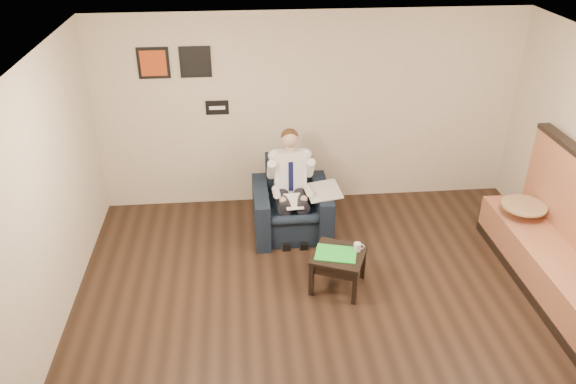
{
  "coord_description": "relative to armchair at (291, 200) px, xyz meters",
  "views": [
    {
      "loc": [
        -1.01,
        -4.46,
        4.24
      ],
      "look_at": [
        -0.48,
        1.2,
        1.1
      ],
      "focal_mm": 35.0,
      "sensor_mm": 36.0,
      "label": 1
    }
  ],
  "objects": [
    {
      "name": "ground",
      "position": [
        0.35,
        -2.06,
        -0.49
      ],
      "size": [
        6.0,
        6.0,
        0.0
      ],
      "primitive_type": "plane",
      "color": "black",
      "rests_on": "ground"
    },
    {
      "name": "wall_back",
      "position": [
        0.35,
        0.94,
        0.91
      ],
      "size": [
        6.0,
        0.02,
        2.8
      ],
      "primitive_type": "cube",
      "color": "beige",
      "rests_on": "ground"
    },
    {
      "name": "wall_left",
      "position": [
        -2.65,
        -2.06,
        0.91
      ],
      "size": [
        0.02,
        6.0,
        2.8
      ],
      "primitive_type": "cube",
      "color": "beige",
      "rests_on": "ground"
    },
    {
      "name": "ceiling",
      "position": [
        0.35,
        -2.06,
        2.31
      ],
      "size": [
        6.0,
        6.0,
        0.02
      ],
      "primitive_type": "cube",
      "color": "white",
      "rests_on": "wall_back"
    },
    {
      "name": "seating_sign",
      "position": [
        -0.95,
        0.92,
        1.01
      ],
      "size": [
        0.32,
        0.02,
        0.2
      ],
      "primitive_type": "cube",
      "color": "black",
      "rests_on": "wall_back"
    },
    {
      "name": "art_print_left",
      "position": [
        -1.75,
        0.92,
        1.66
      ],
      "size": [
        0.42,
        0.03,
        0.42
      ],
      "primitive_type": "cube",
      "color": "#B94116",
      "rests_on": "wall_back"
    },
    {
      "name": "art_print_right",
      "position": [
        -1.2,
        0.92,
        1.66
      ],
      "size": [
        0.42,
        0.03,
        0.42
      ],
      "primitive_type": "cube",
      "color": "black",
      "rests_on": "wall_back"
    },
    {
      "name": "armchair",
      "position": [
        0.0,
        0.0,
        0.0
      ],
      "size": [
        1.03,
        1.03,
        0.99
      ],
      "primitive_type": "cube",
      "rotation": [
        0.0,
        0.0,
        0.01
      ],
      "color": "black",
      "rests_on": "ground"
    },
    {
      "name": "seated_man",
      "position": [
        0.0,
        -0.13,
        0.18
      ],
      "size": [
        0.65,
        0.97,
        1.35
      ],
      "primitive_type": null,
      "rotation": [
        0.0,
        0.0,
        0.01
      ],
      "color": "silver",
      "rests_on": "armchair"
    },
    {
      "name": "lap_papers",
      "position": [
        0.0,
        -0.24,
        0.11
      ],
      "size": [
        0.25,
        0.34,
        0.01
      ],
      "primitive_type": "cube",
      "rotation": [
        0.0,
        0.0,
        0.08
      ],
      "color": "white",
      "rests_on": "seated_man"
    },
    {
      "name": "newspaper",
      "position": [
        0.41,
        -0.1,
        0.18
      ],
      "size": [
        0.46,
        0.56,
        0.01
      ],
      "primitive_type": "cube",
      "rotation": [
        0.0,
        0.0,
        0.06
      ],
      "color": "silver",
      "rests_on": "armchair"
    },
    {
      "name": "side_table",
      "position": [
        0.43,
        -1.26,
        -0.26
      ],
      "size": [
        0.75,
        0.75,
        0.47
      ],
      "primitive_type": "cube",
      "rotation": [
        0.0,
        0.0,
        -0.4
      ],
      "color": "black",
      "rests_on": "ground"
    },
    {
      "name": "green_folder",
      "position": [
        0.39,
        -1.26,
        -0.02
      ],
      "size": [
        0.54,
        0.44,
        0.01
      ],
      "primitive_type": "cube",
      "rotation": [
        0.0,
        0.0,
        -0.26
      ],
      "color": "#2BDB37",
      "rests_on": "side_table"
    },
    {
      "name": "coffee_mug",
      "position": [
        0.65,
        -1.21,
        0.02
      ],
      "size": [
        0.11,
        0.11,
        0.1
      ],
      "primitive_type": "cylinder",
      "rotation": [
        0.0,
        0.0,
        -0.4
      ],
      "color": "white",
      "rests_on": "side_table"
    },
    {
      "name": "smartphone",
      "position": [
        0.54,
        -1.12,
        -0.02
      ],
      "size": [
        0.16,
        0.14,
        0.01
      ],
      "primitive_type": "cube",
      "rotation": [
        0.0,
        0.0,
        -0.58
      ],
      "color": "black",
      "rests_on": "side_table"
    },
    {
      "name": "banquette",
      "position": [
        2.94,
        -1.67,
        0.27
      ],
      "size": [
        0.71,
        2.99,
        1.53
      ],
      "primitive_type": "cube",
      "color": "#A76140",
      "rests_on": "ground"
    },
    {
      "name": "cafe_table",
      "position": [
        2.87,
        -0.73,
        -0.15
      ],
      "size": [
        0.67,
        0.67,
        0.69
      ],
      "primitive_type": "cylinder",
      "rotation": [
        0.0,
        0.0,
        0.24
      ],
      "color": "#A28258",
      "rests_on": "ground"
    }
  ]
}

